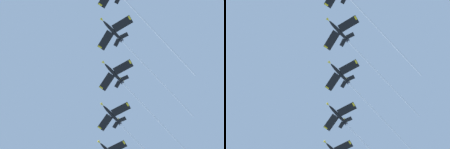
{
  "view_description": "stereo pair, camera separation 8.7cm",
  "coord_description": "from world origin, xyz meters",
  "views": [
    {
      "loc": [
        -7.65,
        27.35,
        1.87
      ],
      "look_at": [
        -38.04,
        -42.66,
        144.82
      ],
      "focal_mm": 56.98,
      "sensor_mm": 36.0,
      "label": 1
    },
    {
      "loc": [
        -7.57,
        27.31,
        1.87
      ],
      "look_at": [
        -38.04,
        -42.66,
        144.82
      ],
      "focal_mm": 56.98,
      "sensor_mm": 36.0,
      "label": 2
    }
  ],
  "objects": [
    {
      "name": "jet_third",
      "position": [
        -48.14,
        -45.7,
        142.36
      ],
      "size": [
        50.76,
        26.48,
        16.73
      ],
      "color": "black"
    },
    {
      "name": "jet_second",
      "position": [
        -39.97,
        -27.78,
        144.89
      ],
      "size": [
        54.42,
        27.12,
        18.65
      ],
      "color": "black"
    },
    {
      "name": "jet_lead",
      "position": [
        -33.64,
        -11.34,
        149.33
      ],
      "size": [
        54.04,
        27.3,
        17.73
      ],
      "color": "black"
    },
    {
      "name": "jet_fourth",
      "position": [
        -56.69,
        -65.01,
        137.77
      ],
      "size": [
        48.6,
        25.72,
        16.71
      ],
      "color": "black"
    }
  ]
}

